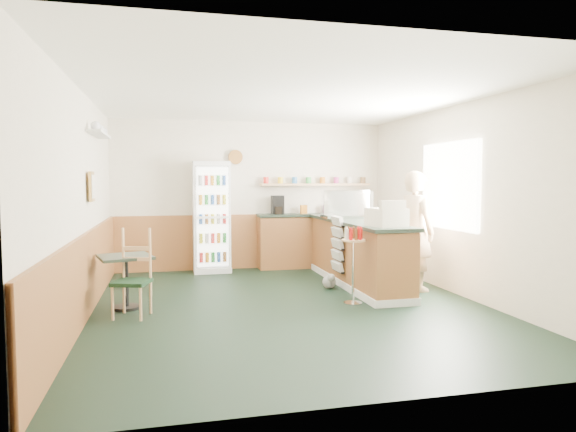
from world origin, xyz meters
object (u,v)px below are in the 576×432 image
object	(u,v)px
display_case	(347,205)
cafe_table	(125,271)
condiment_stand	(353,253)
shopkeeper	(416,231)
cash_register	(386,217)
cafe_chair	(132,270)
drinks_fridge	(212,217)

from	to	relation	value
display_case	cafe_table	world-z (taller)	display_case
condiment_stand	shopkeeper	bearing A→B (deg)	26.53
cash_register	cafe_table	xyz separation A→B (m)	(-3.40, 0.32, -0.65)
shopkeeper	cafe_chair	distance (m)	4.05
shopkeeper	cafe_table	distance (m)	4.12
drinks_fridge	display_case	bearing A→B (deg)	-29.21
drinks_fridge	shopkeeper	xyz separation A→B (m)	(2.81, -2.23, -0.10)
condiment_stand	cafe_table	size ratio (longest dim) A/B	1.31
condiment_stand	cafe_chair	world-z (taller)	cafe_chair
cash_register	drinks_fridge	bearing A→B (deg)	117.59
display_case	cash_register	distance (m)	1.57
drinks_fridge	cash_register	world-z (taller)	drinks_fridge
drinks_fridge	condiment_stand	world-z (taller)	drinks_fridge
cafe_table	cafe_chair	distance (m)	0.37
condiment_stand	drinks_fridge	bearing A→B (deg)	119.60
cash_register	cafe_chair	world-z (taller)	cash_register
display_case	condiment_stand	xyz separation A→B (m)	(-0.50, -1.65, -0.55)
display_case	cash_register	xyz separation A→B (m)	(-0.00, -1.57, -0.10)
display_case	shopkeeper	xyz separation A→B (m)	(0.70, -1.05, -0.35)
shopkeeper	cash_register	bearing A→B (deg)	108.09
shopkeeper	cafe_table	world-z (taller)	shopkeeper
condiment_stand	cafe_table	bearing A→B (deg)	171.94
cash_register	cafe_chair	xyz separation A→B (m)	(-3.30, -0.02, -0.58)
drinks_fridge	cash_register	size ratio (longest dim) A/B	4.39
cafe_chair	cafe_table	bearing A→B (deg)	124.18
drinks_fridge	display_case	distance (m)	2.43
condiment_stand	cafe_table	world-z (taller)	condiment_stand
drinks_fridge	shopkeeper	bearing A→B (deg)	-38.49
cash_register	shopkeeper	world-z (taller)	shopkeeper
display_case	condiment_stand	distance (m)	1.81
display_case	cafe_chair	bearing A→B (deg)	-154.29
cash_register	condiment_stand	bearing A→B (deg)	179.77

